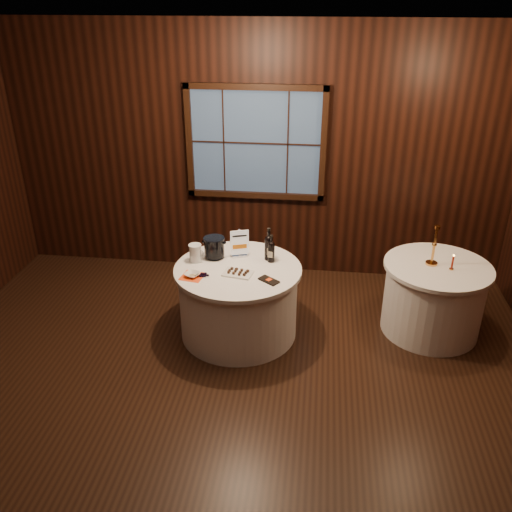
# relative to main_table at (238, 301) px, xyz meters

# --- Properties ---
(ground) EXTENTS (6.00, 6.00, 0.00)m
(ground) POSITION_rel_main_table_xyz_m (0.00, -1.00, -0.39)
(ground) COLOR black
(ground) RESTS_ON ground
(back_wall) EXTENTS (6.00, 0.10, 3.00)m
(back_wall) POSITION_rel_main_table_xyz_m (0.00, 1.48, 1.16)
(back_wall) COLOR black
(back_wall) RESTS_ON ground
(main_table) EXTENTS (1.28, 1.28, 0.77)m
(main_table) POSITION_rel_main_table_xyz_m (0.00, 0.00, 0.00)
(main_table) COLOR white
(main_table) RESTS_ON ground
(side_table) EXTENTS (1.08, 1.08, 0.77)m
(side_table) POSITION_rel_main_table_xyz_m (2.00, 0.30, 0.00)
(side_table) COLOR white
(side_table) RESTS_ON ground
(sign_stand) EXTENTS (0.18, 0.14, 0.31)m
(sign_stand) POSITION_rel_main_table_xyz_m (-0.02, 0.26, 0.49)
(sign_stand) COLOR silver
(sign_stand) RESTS_ON main_table
(port_bottle_left) EXTENTS (0.08, 0.10, 0.35)m
(port_bottle_left) POSITION_rel_main_table_xyz_m (0.29, 0.23, 0.53)
(port_bottle_left) COLOR black
(port_bottle_left) RESTS_ON main_table
(port_bottle_right) EXTENTS (0.07, 0.08, 0.29)m
(port_bottle_right) POSITION_rel_main_table_xyz_m (0.32, 0.18, 0.51)
(port_bottle_right) COLOR black
(port_bottle_right) RESTS_ON main_table
(ice_bucket) EXTENTS (0.22, 0.22, 0.22)m
(ice_bucket) POSITION_rel_main_table_xyz_m (-0.27, 0.20, 0.50)
(ice_bucket) COLOR black
(ice_bucket) RESTS_ON main_table
(chocolate_plate) EXTENTS (0.31, 0.24, 0.04)m
(chocolate_plate) POSITION_rel_main_table_xyz_m (0.02, -0.13, 0.40)
(chocolate_plate) COLOR white
(chocolate_plate) RESTS_ON main_table
(chocolate_box) EXTENTS (0.22, 0.20, 0.02)m
(chocolate_box) POSITION_rel_main_table_xyz_m (0.33, -0.23, 0.39)
(chocolate_box) COLOR black
(chocolate_box) RESTS_ON main_table
(grape_bunch) EXTENTS (0.15, 0.07, 0.04)m
(grape_bunch) POSITION_rel_main_table_xyz_m (-0.30, -0.22, 0.40)
(grape_bunch) COLOR black
(grape_bunch) RESTS_ON main_table
(glass_pitcher) EXTENTS (0.17, 0.13, 0.19)m
(glass_pitcher) POSITION_rel_main_table_xyz_m (-0.45, 0.09, 0.48)
(glass_pitcher) COLOR silver
(glass_pitcher) RESTS_ON main_table
(orange_napkin) EXTENTS (0.24, 0.24, 0.00)m
(orange_napkin) POSITION_rel_main_table_xyz_m (-0.41, -0.23, 0.38)
(orange_napkin) COLOR #FB4915
(orange_napkin) RESTS_ON main_table
(cracker_bowl) EXTENTS (0.19, 0.19, 0.04)m
(cracker_bowl) POSITION_rel_main_table_xyz_m (-0.41, -0.23, 0.40)
(cracker_bowl) COLOR white
(cracker_bowl) RESTS_ON orange_napkin
(brass_candlestick) EXTENTS (0.12, 0.12, 0.42)m
(brass_candlestick) POSITION_rel_main_table_xyz_m (1.93, 0.32, 0.54)
(brass_candlestick) COLOR #CF8D40
(brass_candlestick) RESTS_ON side_table
(red_candle) EXTENTS (0.04, 0.04, 0.17)m
(red_candle) POSITION_rel_main_table_xyz_m (2.11, 0.22, 0.45)
(red_candle) COLOR #CF8D40
(red_candle) RESTS_ON side_table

